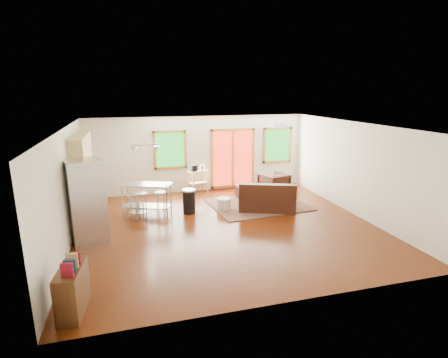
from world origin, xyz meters
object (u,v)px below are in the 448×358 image
object	(u,v)px
island	(147,193)
refrigerator	(87,201)
ottoman	(246,192)
coffee_table	(260,189)
armchair	(274,183)
rug	(258,204)
kitchen_cart	(197,174)
loveseat	(267,199)

from	to	relation	value
island	refrigerator	bearing A→B (deg)	-133.10
ottoman	island	bearing A→B (deg)	-168.41
coffee_table	armchair	xyz separation A→B (m)	(0.57, 0.25, 0.10)
rug	ottoman	xyz separation A→B (m)	(-0.12, 0.76, 0.19)
coffee_table	refrigerator	distance (m)	5.48
rug	island	bearing A→B (deg)	178.23
ottoman	refrigerator	xyz separation A→B (m)	(-4.63, -2.17, 0.77)
coffee_table	kitchen_cart	size ratio (longest dim) A/B	0.96
rug	armchair	xyz separation A→B (m)	(0.87, 0.85, 0.41)
refrigerator	island	xyz separation A→B (m)	(1.41, 1.50, -0.36)
coffee_table	island	bearing A→B (deg)	-172.13
coffee_table	ottoman	xyz separation A→B (m)	(-0.42, 0.16, -0.12)
refrigerator	kitchen_cart	world-z (taller)	refrigerator
kitchen_cart	ottoman	bearing A→B (deg)	-36.21
coffee_table	kitchen_cart	bearing A→B (deg)	146.97
loveseat	island	world-z (taller)	island
rug	coffee_table	world-z (taller)	coffee_table
armchair	island	world-z (taller)	island
rug	coffee_table	xyz separation A→B (m)	(0.30, 0.61, 0.31)
island	kitchen_cart	size ratio (longest dim) A/B	1.52
rug	loveseat	distance (m)	0.60
armchair	ottoman	xyz separation A→B (m)	(-0.99, -0.09, -0.22)
ottoman	kitchen_cart	distance (m)	1.82
coffee_table	island	distance (m)	3.69
coffee_table	ottoman	distance (m)	0.46
loveseat	island	distance (m)	3.48
ottoman	island	size ratio (longest dim) A/B	0.40
ottoman	refrigerator	bearing A→B (deg)	-154.95
coffee_table	island	world-z (taller)	island
rug	coffee_table	bearing A→B (deg)	63.84
rug	kitchen_cart	distance (m)	2.46
armchair	ottoman	distance (m)	1.02
armchair	kitchen_cart	bearing A→B (deg)	-38.37
island	kitchen_cart	bearing A→B (deg)	43.25
kitchen_cart	loveseat	bearing A→B (deg)	-54.91
armchair	refrigerator	size ratio (longest dim) A/B	0.44
loveseat	ottoman	bearing A→B (deg)	119.56
island	kitchen_cart	distance (m)	2.48
kitchen_cart	coffee_table	bearing A→B (deg)	-33.03
armchair	ottoman	size ratio (longest dim) A/B	1.38
coffee_table	armchair	distance (m)	0.63
rug	ottoman	world-z (taller)	ottoman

